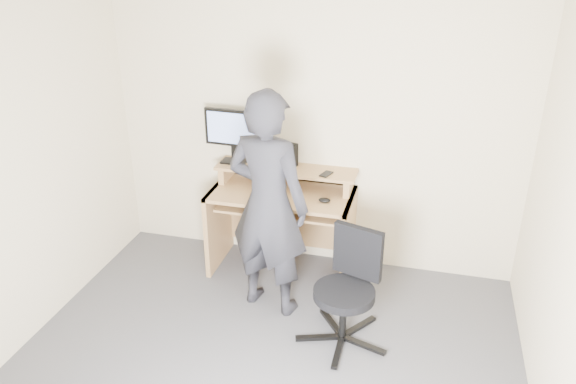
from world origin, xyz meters
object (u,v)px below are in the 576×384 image
at_px(office_chair, 349,284).
at_px(person, 268,205).
at_px(desk, 284,210).
at_px(monitor, 233,131).

distance_m(office_chair, person, 0.82).
bearing_deg(office_chair, person, 177.61).
xyz_separation_m(desk, person, (0.04, -0.60, 0.34)).
xyz_separation_m(monitor, office_chair, (1.17, -0.92, -0.74)).
bearing_deg(person, office_chair, 172.44).
bearing_deg(office_chair, desk, 147.36).
distance_m(desk, monitor, 0.80).
height_order(office_chair, person, person).
distance_m(monitor, office_chair, 1.66).
relative_size(office_chair, person, 0.47).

